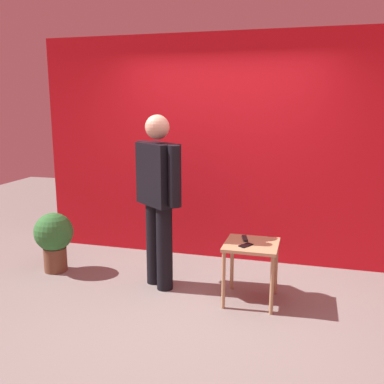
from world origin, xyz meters
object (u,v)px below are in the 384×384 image
object	(u,v)px
standing_person	(158,193)
side_table	(251,253)
tv_remote	(245,238)
cell_phone	(246,245)
potted_plant	(54,237)

from	to	relation	value
standing_person	side_table	distance (m)	1.11
side_table	tv_remote	world-z (taller)	tv_remote
side_table	cell_phone	bearing A→B (deg)	-115.78
potted_plant	standing_person	bearing A→B (deg)	-2.89
tv_remote	potted_plant	distance (m)	2.21
side_table	potted_plant	xyz separation A→B (m)	(-2.28, 0.17, -0.09)
tv_remote	potted_plant	world-z (taller)	potted_plant
side_table	potted_plant	world-z (taller)	potted_plant
standing_person	potted_plant	xyz separation A→B (m)	(-1.30, 0.07, -0.60)
tv_remote	potted_plant	xyz separation A→B (m)	(-2.20, 0.07, -0.19)
tv_remote	standing_person	bearing A→B (deg)	164.57
cell_phone	potted_plant	bearing A→B (deg)	-155.64
cell_phone	tv_remote	world-z (taller)	tv_remote
cell_phone	potted_plant	xyz separation A→B (m)	(-2.24, 0.26, -0.19)
side_table	cell_phone	size ratio (longest dim) A/B	4.11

